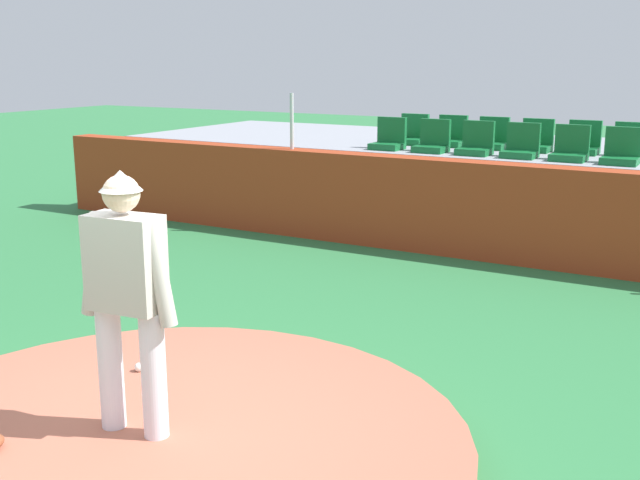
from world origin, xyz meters
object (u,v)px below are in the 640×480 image
object	(u,v)px
stadium_chair_3	(521,147)
stadium_chair_0	(389,139)
stadium_chair_1	(433,142)
stadium_chair_7	(451,136)
stadium_chair_10	(583,143)
baseball	(139,367)
stadium_chair_11	(630,146)
stadium_chair_9	(536,141)
stadium_chair_6	(413,135)
stadium_chair_5	(621,153)
pitcher	(127,285)
stadium_chair_2	(476,144)
stadium_chair_4	(570,149)
stadium_chair_8	(492,139)

from	to	relation	value
stadium_chair_3	stadium_chair_0	bearing A→B (deg)	-0.19
stadium_chair_1	stadium_chair_7	xyz separation A→B (m)	(-0.04, 0.92, 0.00)
stadium_chair_7	stadium_chair_10	world-z (taller)	same
baseball	stadium_chair_11	bearing A→B (deg)	71.66
stadium_chair_7	stadium_chair_10	bearing A→B (deg)	179.82
baseball	stadium_chair_9	distance (m)	7.94
stadium_chair_9	stadium_chair_10	world-z (taller)	same
stadium_chair_0	stadium_chair_6	bearing A→B (deg)	-92.49
stadium_chair_5	stadium_chair_7	xyz separation A→B (m)	(-2.82, 0.94, 0.00)
stadium_chair_1	stadium_chair_11	bearing A→B (deg)	-162.33
stadium_chair_5	stadium_chair_6	world-z (taller)	same
stadium_chair_3	stadium_chair_7	size ratio (longest dim) A/B	1.00
stadium_chair_10	pitcher	bearing A→B (deg)	82.06
stadium_chair_7	stadium_chair_2	bearing A→B (deg)	128.98
stadium_chair_7	stadium_chair_10	xyz separation A→B (m)	(2.12, -0.01, 0.00)
stadium_chair_2	stadium_chair_4	size ratio (longest dim) A/B	1.00
stadium_chair_2	stadium_chair_3	size ratio (longest dim) A/B	1.00
stadium_chair_4	stadium_chair_7	world-z (taller)	same
stadium_chair_2	stadium_chair_4	world-z (taller)	same
stadium_chair_6	stadium_chair_2	bearing A→B (deg)	148.33
baseball	stadium_chair_5	xyz separation A→B (m)	(2.60, 6.87, 1.21)
pitcher	stadium_chair_1	bearing A→B (deg)	90.69
stadium_chair_6	stadium_chair_8	distance (m)	1.37
stadium_chair_11	stadium_chair_9	bearing A→B (deg)	0.60
pitcher	stadium_chair_10	xyz separation A→B (m)	(1.20, 8.61, 0.19)
stadium_chair_5	stadium_chair_4	bearing A→B (deg)	-2.46
baseball	stadium_chair_3	size ratio (longest dim) A/B	0.15
pitcher	stadium_chair_9	bearing A→B (deg)	80.83
stadium_chair_6	stadium_chair_8	size ratio (longest dim) A/B	1.00
stadium_chair_3	stadium_chair_7	bearing A→B (deg)	-32.80
pitcher	stadium_chair_10	bearing A→B (deg)	76.24
stadium_chair_3	stadium_chair_5	world-z (taller)	same
stadium_chair_3	stadium_chair_10	world-z (taller)	same
stadium_chair_2	stadium_chair_5	world-z (taller)	same
stadium_chair_5	stadium_chair_3	bearing A→B (deg)	-1.01
pitcher	stadium_chair_1	size ratio (longest dim) A/B	3.65
stadium_chair_0	stadium_chair_5	world-z (taller)	same
stadium_chair_2	stadium_chair_6	size ratio (longest dim) A/B	1.00
stadium_chair_1	stadium_chair_10	size ratio (longest dim) A/B	1.00
pitcher	stadium_chair_4	size ratio (longest dim) A/B	3.65
baseball	stadium_chair_0	size ratio (longest dim) A/B	0.15
stadium_chair_0	stadium_chair_2	xyz separation A→B (m)	(1.44, 0.00, 0.00)
stadium_chair_11	stadium_chair_5	bearing A→B (deg)	91.53
stadium_chair_4	stadium_chair_5	bearing A→B (deg)	177.54
stadium_chair_5	stadium_chair_10	size ratio (longest dim) A/B	1.00
stadium_chair_2	stadium_chair_3	bearing A→B (deg)	179.18
stadium_chair_11	stadium_chair_10	bearing A→B (deg)	-3.02
stadium_chair_5	stadium_chair_7	world-z (taller)	same
stadium_chair_5	stadium_chair_9	world-z (taller)	same
pitcher	stadium_chair_3	world-z (taller)	pitcher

